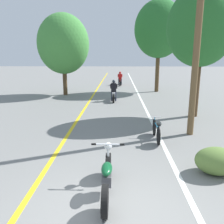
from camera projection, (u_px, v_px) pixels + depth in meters
ground_plane at (105, 215)px, 4.57m from camera, size 120.00×120.00×0.00m
lane_stripe_center at (92, 98)px, 16.95m from camera, size 0.14×48.00×0.01m
lane_stripe_edge at (140, 98)px, 16.86m from camera, size 0.14×48.00×0.01m
utility_pole at (198, 34)px, 8.32m from camera, size 1.10×0.24×7.26m
roadside_tree_right_near at (201, 28)px, 10.92m from camera, size 3.17×2.85×6.07m
roadside_tree_right_far at (159, 29)px, 18.70m from camera, size 3.91×3.52×7.23m
roadside_tree_left at (63, 44)px, 17.39m from camera, size 3.79×3.41×5.96m
roadside_bush at (217, 161)px, 6.07m from camera, size 1.10×0.88×0.70m
motorcycle_foreground at (107, 176)px, 5.19m from camera, size 0.78×2.10×0.97m
motorcycle_rider_lead at (114, 93)px, 15.74m from camera, size 0.50×1.95×1.40m
motorcycle_rider_far at (120, 80)px, 23.96m from camera, size 0.50×2.13×1.36m
bicycle_parked at (156, 131)px, 8.48m from camera, size 0.44×1.63×0.75m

